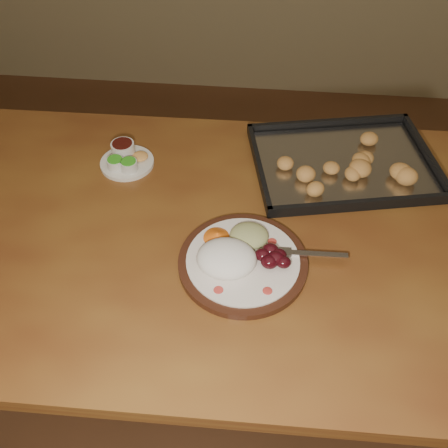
# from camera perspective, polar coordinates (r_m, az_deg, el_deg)

# --- Properties ---
(ground) EXTENTS (4.00, 4.00, 0.00)m
(ground) POSITION_cam_1_polar(r_m,az_deg,el_deg) (1.76, 7.76, -21.75)
(ground) COLOR brown
(ground) RESTS_ON ground
(dining_table) EXTENTS (1.51, 0.92, 0.75)m
(dining_table) POSITION_cam_1_polar(r_m,az_deg,el_deg) (1.26, 0.46, -3.83)
(dining_table) COLOR brown
(dining_table) RESTS_ON ground
(dinner_plate) EXTENTS (0.38, 0.29, 0.07)m
(dinner_plate) POSITION_cam_1_polar(r_m,az_deg,el_deg) (1.11, 1.87, -3.90)
(dinner_plate) COLOR #33180E
(dinner_plate) RESTS_ON dining_table
(condiment_saucer) EXTENTS (0.14, 0.14, 0.05)m
(condiment_saucer) POSITION_cam_1_polar(r_m,az_deg,el_deg) (1.38, -11.19, 7.35)
(condiment_saucer) COLOR silver
(condiment_saucer) RESTS_ON dining_table
(baking_tray) EXTENTS (0.54, 0.44, 0.05)m
(baking_tray) POSITION_cam_1_polar(r_m,az_deg,el_deg) (1.39, 13.45, 6.98)
(baking_tray) COLOR black
(baking_tray) RESTS_ON dining_table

